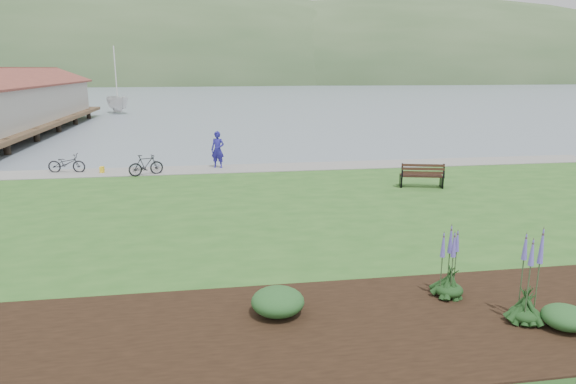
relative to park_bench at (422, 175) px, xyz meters
name	(u,v)px	position (x,y,z in m)	size (l,w,h in m)	color
ground	(313,211)	(-5.00, -1.49, -0.95)	(600.00, 600.00, 0.00)	slate
lawn	(325,221)	(-5.00, -3.49, -0.75)	(34.00, 20.00, 0.40)	#2C5D21
shoreline_path	(286,167)	(-5.00, 5.41, -0.53)	(34.00, 2.20, 0.03)	gray
garden_bed	(550,311)	(-2.00, -11.29, -0.53)	(24.00, 4.40, 0.04)	black
far_hillside	(271,83)	(15.00, 168.51, -0.95)	(580.00, 80.00, 38.00)	#395630
pier_pavilion	(10,102)	(-25.00, 26.03, 1.70)	(8.00, 36.00, 5.40)	#4C3826
park_bench	(422,175)	(0.00, 0.00, 0.00)	(1.89, 1.14, 1.10)	black
person	(218,147)	(-8.44, 5.75, 0.56)	(0.80, 0.55, 2.20)	navy
bicycle_a	(67,163)	(-15.72, 5.71, -0.08)	(1.78, 0.62, 0.93)	black
bicycle_b	(146,165)	(-11.85, 4.46, -0.05)	(1.65, 0.48, 1.00)	black
sailboat	(119,113)	(-19.42, 45.12, -0.95)	(9.55, 9.72, 25.18)	silver
pannier	(102,170)	(-14.03, 5.37, -0.39)	(0.19, 0.29, 0.31)	yellow
echium_0	(528,285)	(-2.84, -11.65, 0.27)	(0.62, 0.62, 2.07)	#123312
echium_4	(451,265)	(-3.80, -10.32, 0.23)	(0.62, 0.62, 1.85)	#123312
shrub_0	(278,302)	(-7.66, -10.56, -0.23)	(1.09, 1.09, 0.55)	#1E4C21
shrub_1	(565,317)	(-2.23, -12.02, -0.28)	(0.89, 0.89, 0.44)	#1E4C21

